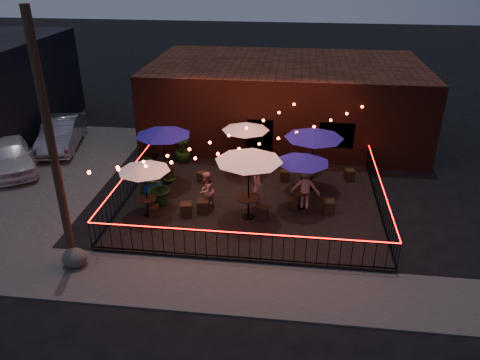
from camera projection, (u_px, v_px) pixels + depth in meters
The scene contains 38 objects.
ground at pixel (246, 230), 17.10m from camera, with size 110.00×110.00×0.00m, color black.
patio at pixel (251, 202), 18.84m from camera, with size 10.00×8.00×0.15m, color black.
sidewalk at pixel (234, 287), 14.19m from camera, with size 18.00×2.50×0.05m, color #3A3936.
parking_lot at pixel (2, 168), 21.96m from camera, with size 11.00×12.00×0.02m, color #3A3936.
brick_building at pixel (285, 100), 24.99m from camera, with size 14.00×8.00×4.00m.
utility_pole at pixel (52, 150), 13.60m from camera, with size 0.26×0.26×8.00m, color #3A2B17.
fence_front at pixel (239, 246), 15.02m from camera, with size 10.00×0.04×1.04m.
fence_left at pixel (130, 183), 19.13m from camera, with size 0.04×8.00×1.04m.
fence_right at pixel (380, 197), 18.04m from camera, with size 0.04×8.00×1.04m.
festoon_lights at pixel (224, 148), 17.61m from camera, with size 10.02×8.72×1.32m.
cafe_table_0 at pixel (144, 167), 17.01m from camera, with size 2.11×2.11×2.14m.
cafe_table_1 at pixel (163, 132), 19.26m from camera, with size 2.74×2.74×2.56m.
cafe_table_2 at pixel (249, 157), 16.57m from camera, with size 2.55×2.55×2.71m.
cafe_table_3 at pixel (246, 127), 20.43m from camera, with size 2.25×2.25×2.31m.
cafe_table_4 at pixel (303, 159), 17.45m from camera, with size 2.63×2.63×2.24m.
cafe_table_5 at pixel (314, 134), 18.76m from camera, with size 2.42×2.42×2.66m.
bistro_chair_0 at pixel (154, 211), 17.67m from camera, with size 0.35×0.35×0.42m, color black.
bistro_chair_1 at pixel (186, 210), 17.66m from camera, with size 0.44×0.44×0.52m, color black.
bistro_chair_2 at pixel (167, 172), 20.64m from camera, with size 0.41×0.41×0.48m, color black.
bistro_chair_3 at pixel (202, 177), 20.29m from camera, with size 0.37×0.37×0.44m, color black.
bistro_chair_4 at pixel (203, 206), 17.88m from camera, with size 0.43×0.43×0.51m, color black.
bistro_chair_5 at pixel (262, 212), 17.56m from camera, with size 0.40×0.40×0.47m, color black.
bistro_chair_6 at pixel (244, 171), 20.77m from camera, with size 0.43×0.43×0.51m, color black.
bistro_chair_7 at pixel (285, 175), 20.39m from camera, with size 0.38×0.38×0.46m, color black.
bistro_chair_8 at pixel (293, 204), 18.12m from camera, with size 0.36×0.36×0.43m, color black.
bistro_chair_9 at pixel (329, 206), 17.88m from camera, with size 0.43×0.43×0.50m, color black.
bistro_chair_10 at pixel (310, 171), 20.75m from camera, with size 0.41×0.41×0.49m, color black.
bistro_chair_11 at pixel (349, 175), 20.42m from camera, with size 0.41×0.41×0.48m, color black.
patron_a at pixel (257, 189), 17.92m from camera, with size 0.62×0.41×1.70m, color #E3AA99.
patron_b at pixel (206, 191), 17.96m from camera, with size 0.74×0.58×1.52m, color tan.
patron_c at pixel (305, 187), 17.95m from camera, with size 1.13×0.65×1.75m, color tan.
potted_shrub_a at pixel (160, 187), 18.31m from camera, with size 1.30×1.12×1.44m, color #0F370C.
potted_shrub_b at pixel (148, 168), 20.16m from camera, with size 0.68×0.55×1.24m, color #10390D.
potted_shrub_c at pixel (183, 148), 22.04m from camera, with size 0.74×0.74×1.33m, color #143A0B.
cooler at pixel (153, 187), 19.00m from camera, with size 0.70×0.59×0.79m.
boulder at pixel (74, 258), 15.01m from camera, with size 0.86×0.73×0.67m, color #454540.
car_white at pixel (11, 155), 21.45m from camera, with size 1.75×4.35×1.48m, color silver.
car_silver at pixel (62, 133), 23.95m from camera, with size 1.63×4.68×1.54m, color #929299.
Camera 1 is at (1.56, -14.43, 9.23)m, focal length 35.00 mm.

